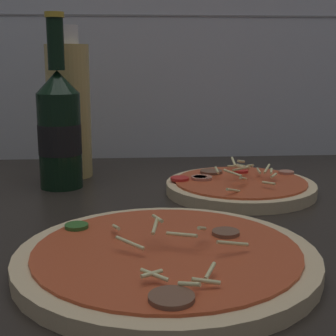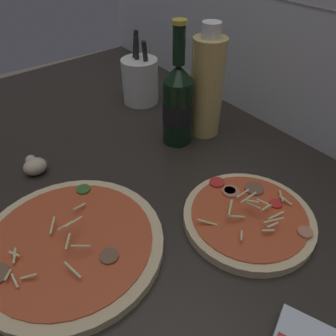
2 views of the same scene
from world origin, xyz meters
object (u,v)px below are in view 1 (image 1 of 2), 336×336
(pizza_far, at_px, (240,187))
(beer_bottle, at_px, (59,127))
(pizza_near, at_px, (167,258))
(oil_bottle, at_px, (69,109))

(pizza_far, relative_size, beer_bottle, 0.84)
(pizza_near, distance_m, pizza_far, 0.30)
(oil_bottle, bearing_deg, pizza_far, -26.78)
(beer_bottle, height_order, oil_bottle, beer_bottle)
(pizza_near, bearing_deg, oil_bottle, 108.52)
(pizza_near, height_order, pizza_far, pizza_far)
(pizza_near, distance_m, oil_bottle, 0.43)
(pizza_near, relative_size, beer_bottle, 1.11)
(oil_bottle, bearing_deg, beer_bottle, -95.28)
(beer_bottle, bearing_deg, pizza_far, -11.99)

